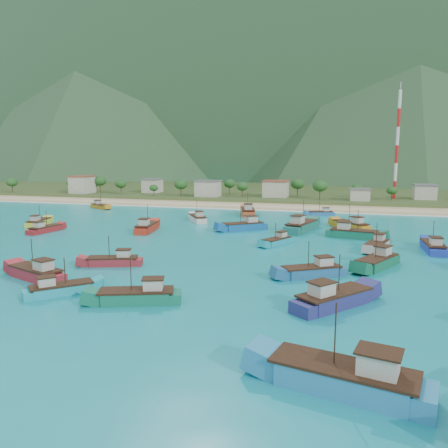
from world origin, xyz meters
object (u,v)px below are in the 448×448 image
(boat_14, at_px, (37,274))
(boat_29, at_px, (198,219))
(boat_11, at_px, (321,214))
(boat_15, at_px, (60,290))
(boat_27, at_px, (277,242))
(boat_7, at_px, (39,223))
(boat_0, at_px, (353,234))
(boat_10, at_px, (244,227))
(boat_3, at_px, (333,300))
(boat_32, at_px, (377,246))
(boat_20, at_px, (147,228))
(boat_8, at_px, (433,248))
(boat_12, at_px, (313,272))
(boat_2, at_px, (138,297))
(boat_30, at_px, (346,380))
(boat_28, at_px, (248,212))
(radio_tower, at_px, (397,145))
(boat_22, at_px, (114,262))
(boat_9, at_px, (100,207))
(boat_5, at_px, (377,263))
(boat_6, at_px, (351,226))
(boat_19, at_px, (301,227))

(boat_14, distance_m, boat_29, 62.42)
(boat_11, xyz_separation_m, boat_15, (-28.65, -90.61, 0.10))
(boat_27, bearing_deg, boat_7, 20.21)
(boat_0, relative_size, boat_14, 1.06)
(boat_15, bearing_deg, boat_10, 123.03)
(boat_3, xyz_separation_m, boat_32, (7.10, 36.84, -0.20))
(boat_20, bearing_deg, boat_11, 37.08)
(boat_15, bearing_deg, boat_29, 138.25)
(boat_3, xyz_separation_m, boat_8, (17.56, 37.94, -0.12))
(boat_12, relative_size, boat_27, 1.17)
(boat_2, distance_m, boat_32, 52.26)
(boat_30, relative_size, boat_32, 1.29)
(boat_29, bearing_deg, boat_28, 25.00)
(radio_tower, height_order, boat_29, radio_tower)
(boat_0, bearing_deg, boat_27, -43.08)
(boat_22, relative_size, boat_29, 0.92)
(boat_10, height_order, boat_28, boat_28)
(boat_10, height_order, boat_15, boat_10)
(radio_tower, bearing_deg, boat_0, -100.84)
(boat_11, distance_m, boat_28, 23.06)
(boat_9, relative_size, boat_22, 0.98)
(boat_0, height_order, boat_15, boat_0)
(boat_8, distance_m, boat_10, 43.68)
(boat_5, height_order, boat_9, boat_5)
(boat_2, bearing_deg, boat_0, -46.36)
(radio_tower, distance_m, boat_6, 75.74)
(boat_7, bearing_deg, boat_19, -4.42)
(boat_29, bearing_deg, radio_tower, 17.74)
(boat_3, height_order, boat_7, boat_3)
(boat_11, height_order, boat_22, boat_22)
(boat_6, relative_size, boat_10, 0.97)
(boat_27, height_order, boat_30, boat_30)
(boat_11, bearing_deg, boat_6, -177.02)
(boat_30, bearing_deg, boat_32, 6.94)
(boat_10, bearing_deg, boat_27, 177.65)
(boat_0, distance_m, boat_10, 26.71)
(boat_7, height_order, boat_15, boat_7)
(boat_8, height_order, boat_27, boat_8)
(boat_5, xyz_separation_m, boat_27, (-19.20, 14.60, -0.28))
(boat_0, xyz_separation_m, boat_11, (-9.47, 37.34, -0.38))
(radio_tower, relative_size, boat_22, 4.31)
(boat_11, bearing_deg, boat_2, 152.41)
(boat_6, height_order, boat_27, boat_6)
(boat_2, bearing_deg, boat_15, 68.96)
(boat_11, bearing_deg, boat_12, 165.61)
(boat_12, bearing_deg, boat_5, -81.01)
(boat_27, bearing_deg, boat_12, 138.49)
(boat_20, bearing_deg, boat_15, -87.07)
(boat_6, distance_m, boat_22, 63.18)
(boat_10, bearing_deg, boat_11, -64.44)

